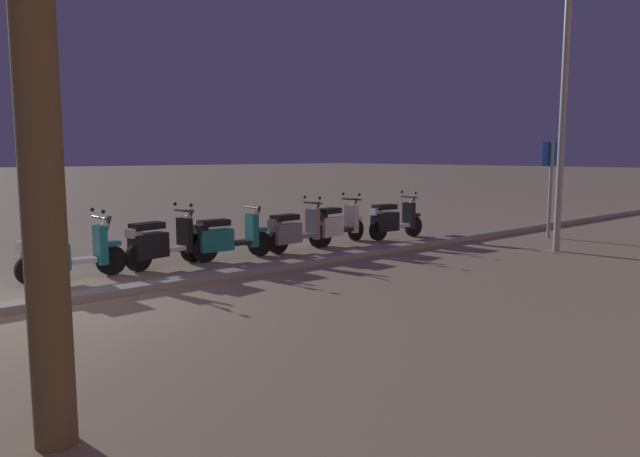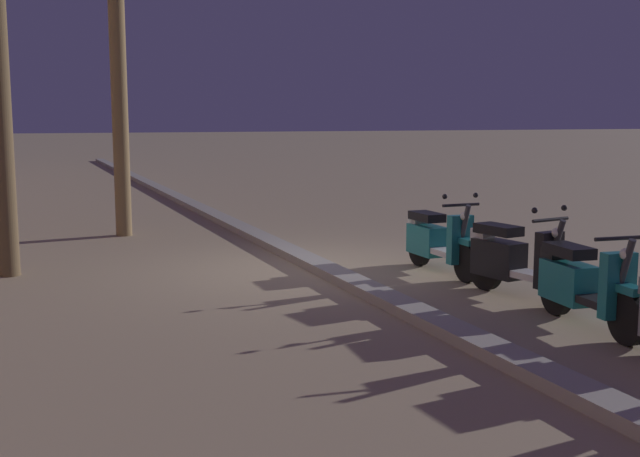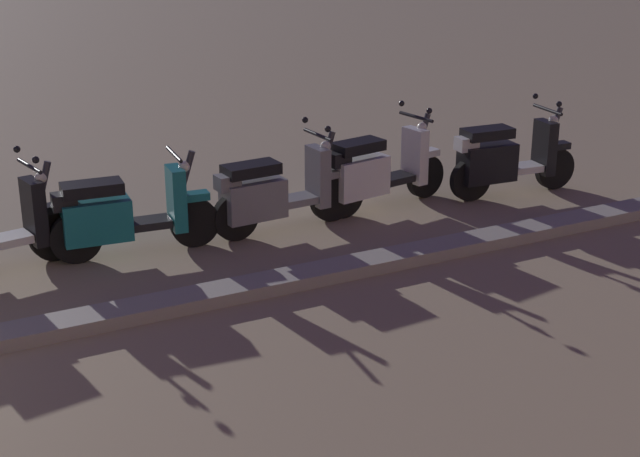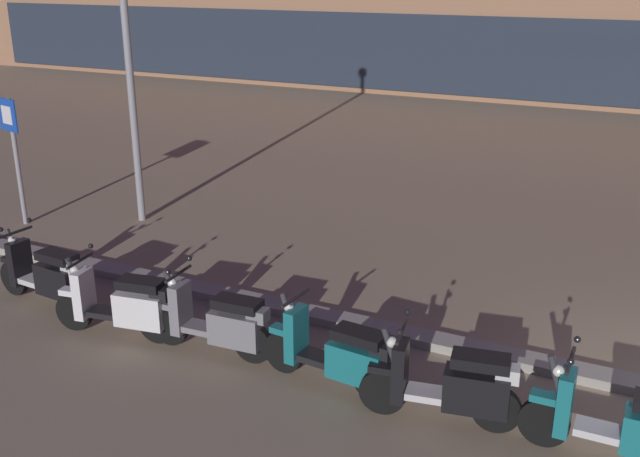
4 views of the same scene
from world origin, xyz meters
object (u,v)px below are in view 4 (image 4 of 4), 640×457
Objects in this scene: scooter_black_mid_front at (47,275)px; scooter_grey_mid_rear at (219,323)px; scooter_teal_last_in_row at (338,354)px; street_lamp at (125,20)px; crossing_sign at (14,147)px; scooter_black_lead_nearest at (452,386)px; scooter_white_far_back at (124,305)px; scooter_teal_mid_centre at (629,426)px.

scooter_black_mid_front is 1.00× the size of scooter_grey_mid_rear.
street_lamp reaches higher than scooter_teal_last_in_row.
scooter_teal_last_in_row is 8.30m from crossing_sign.
crossing_sign is (-9.17, 2.76, 1.04)m from scooter_black_lead_nearest.
scooter_white_far_back is 0.98× the size of scooter_teal_mid_centre.
scooter_black_lead_nearest is (3.05, -0.18, 0.02)m from scooter_grey_mid_rear.
scooter_teal_last_in_row is 1.38m from scooter_black_lead_nearest.
scooter_grey_mid_rear is at bearing 6.30° from scooter_white_far_back.
scooter_teal_mid_centre is at bearing -1.36° from scooter_grey_mid_rear.
scooter_grey_mid_rear is 1.67m from scooter_teal_last_in_row.
scooter_white_far_back is at bearing 179.70° from scooter_black_lead_nearest.
crossing_sign reaches higher than scooter_black_mid_front.
street_lamp is at bearing 138.56° from scooter_grey_mid_rear.
scooter_white_far_back is at bearing -179.64° from scooter_teal_mid_centre.
scooter_black_lead_nearest is 8.93m from street_lamp.
scooter_white_far_back is at bearing -9.94° from scooter_black_mid_front.
scooter_white_far_back is 1.02× the size of scooter_grey_mid_rear.
scooter_black_mid_front is at bearing -71.07° from street_lamp.
crossing_sign reaches higher than scooter_black_lead_nearest.
scooter_teal_mid_centre is (3.12, -0.04, 0.00)m from scooter_teal_last_in_row.
scooter_black_lead_nearest is at bearing -3.30° from scooter_grey_mid_rear.
scooter_teal_last_in_row is at bearing -2.54° from scooter_black_mid_front.
scooter_black_lead_nearest is (6.06, -0.31, -0.00)m from scooter_black_mid_front.
scooter_black_lead_nearest is 0.72× the size of crossing_sign.
scooter_teal_last_in_row is 3.12m from scooter_teal_mid_centre.
crossing_sign is at bearing 141.73° from scooter_black_mid_front.
scooter_black_lead_nearest is at bearing -28.32° from street_lamp.
scooter_black_lead_nearest reaches higher than scooter_teal_last_in_row.
crossing_sign is at bearing 163.24° from scooter_black_lead_nearest.
scooter_teal_last_in_row is 1.01× the size of scooter_black_lead_nearest.
scooter_white_far_back is 3.05m from scooter_teal_last_in_row.
street_lamp reaches higher than scooter_teal_mid_centre.
scooter_white_far_back is 4.43m from scooter_black_lead_nearest.
crossing_sign is 3.14m from street_lamp.
crossing_sign is 0.40× the size of street_lamp.
scooter_black_mid_front is 0.29× the size of street_lamp.
scooter_grey_mid_rear is 3.05m from scooter_black_lead_nearest.
scooter_black_mid_front is 0.99× the size of scooter_teal_last_in_row.
scooter_black_mid_front is at bearing -38.27° from crossing_sign.
scooter_black_mid_front is at bearing 177.46° from scooter_teal_last_in_row.
scooter_black_mid_front is 6.07m from scooter_black_lead_nearest.
street_lamp is (-4.26, 3.76, 3.30)m from scooter_grey_mid_rear.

